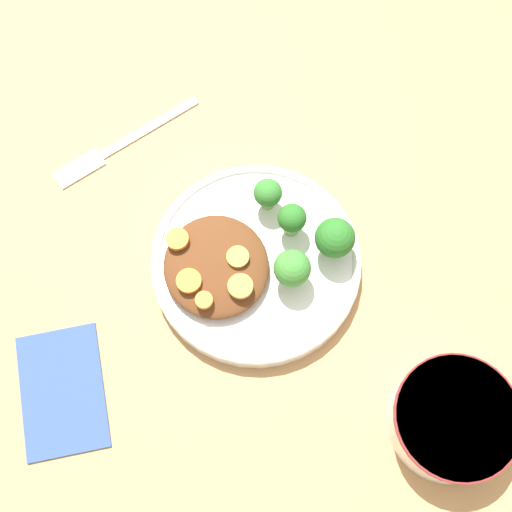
% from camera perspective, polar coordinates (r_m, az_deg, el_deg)
% --- Properties ---
extents(ground_plane, '(4.00, 4.00, 0.00)m').
position_cam_1_polar(ground_plane, '(0.81, 0.00, -0.83)').
color(ground_plane, tan).
extents(plate, '(0.24, 0.24, 0.03)m').
position_cam_1_polar(plate, '(0.80, 0.00, -0.52)').
color(plate, silver).
rests_on(plate, ground_plane).
extents(dip_bowl, '(0.13, 0.13, 0.05)m').
position_cam_1_polar(dip_bowl, '(0.77, 15.46, -12.50)').
color(dip_bowl, white).
rests_on(dip_bowl, ground_plane).
extents(stew_mound, '(0.12, 0.12, 0.02)m').
position_cam_1_polar(stew_mound, '(0.78, -3.13, -1.12)').
color(stew_mound, '#5B3319').
rests_on(stew_mound, plate).
extents(broccoli_floret_0, '(0.03, 0.03, 0.05)m').
position_cam_1_polar(broccoli_floret_0, '(0.78, 2.89, 2.95)').
color(broccoli_floret_0, '#759E51').
rests_on(broccoli_floret_0, plate).
extents(broccoli_floret_1, '(0.04, 0.04, 0.05)m').
position_cam_1_polar(broccoli_floret_1, '(0.76, 2.91, -1.03)').
color(broccoli_floret_1, '#7FA85B').
rests_on(broccoli_floret_1, plate).
extents(broccoli_floret_2, '(0.04, 0.04, 0.06)m').
position_cam_1_polar(broccoli_floret_2, '(0.77, 6.32, 1.40)').
color(broccoli_floret_2, '#759E51').
rests_on(broccoli_floret_2, plate).
extents(broccoli_floret_3, '(0.03, 0.03, 0.05)m').
position_cam_1_polar(broccoli_floret_3, '(0.79, 0.95, 5.00)').
color(broccoli_floret_3, '#7FA85B').
rests_on(broccoli_floret_3, plate).
extents(carrot_slice_0, '(0.02, 0.02, 0.00)m').
position_cam_1_polar(carrot_slice_0, '(0.77, -1.47, -0.06)').
color(carrot_slice_0, orange).
rests_on(carrot_slice_0, stew_mound).
extents(carrot_slice_1, '(0.03, 0.03, 0.01)m').
position_cam_1_polar(carrot_slice_1, '(0.75, -1.26, -2.43)').
color(carrot_slice_1, orange).
rests_on(carrot_slice_1, stew_mound).
extents(carrot_slice_2, '(0.03, 0.03, 0.01)m').
position_cam_1_polar(carrot_slice_2, '(0.76, -5.40, -1.99)').
color(carrot_slice_2, orange).
rests_on(carrot_slice_2, stew_mound).
extents(carrot_slice_3, '(0.02, 0.02, 0.01)m').
position_cam_1_polar(carrot_slice_3, '(0.78, -6.32, 1.36)').
color(carrot_slice_3, orange).
rests_on(carrot_slice_3, stew_mound).
extents(carrot_slice_4, '(0.02, 0.02, 0.01)m').
position_cam_1_polar(carrot_slice_4, '(0.75, -4.18, -3.53)').
color(carrot_slice_4, orange).
rests_on(carrot_slice_4, stew_mound).
extents(fork, '(0.09, 0.19, 0.01)m').
position_cam_1_polar(fork, '(0.88, -11.29, 8.48)').
color(fork, silver).
rests_on(fork, ground_plane).
extents(napkin, '(0.14, 0.09, 0.01)m').
position_cam_1_polar(napkin, '(0.80, -15.26, -10.37)').
color(napkin, '#334C8C').
rests_on(napkin, ground_plane).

